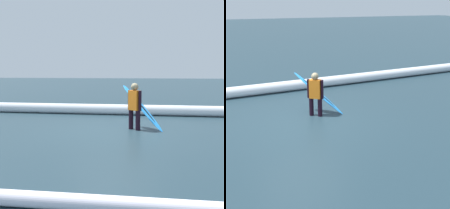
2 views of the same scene
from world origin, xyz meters
TOP-DOWN VIEW (x-y plane):
  - ground_plane at (0.00, 0.00)m, footprint 125.42×125.42m
  - surfer at (-0.61, -0.22)m, footprint 0.43×0.37m
  - surfboard at (-0.81, -0.48)m, footprint 1.44×1.21m
  - wave_crest_foreground at (2.49, -3.22)m, footprint 24.25×0.72m

SIDE VIEW (x-z plane):
  - ground_plane at x=0.00m, z-range 0.00..0.00m
  - wave_crest_foreground at x=2.49m, z-range 0.00..0.41m
  - surfboard at x=-0.81m, z-range -0.02..1.29m
  - surfer at x=-0.61m, z-range 0.07..1.45m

